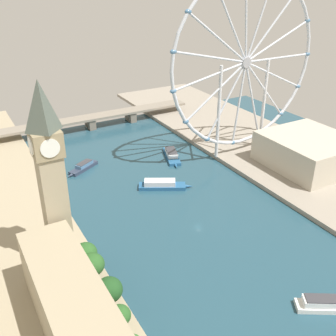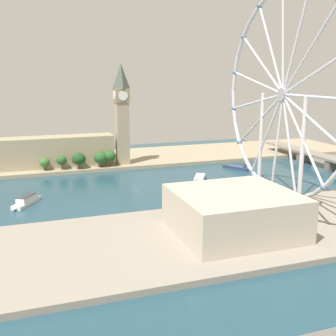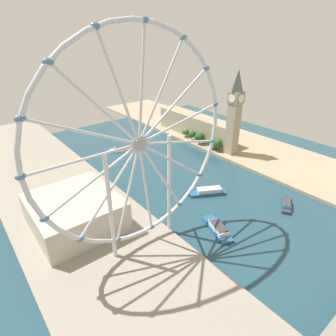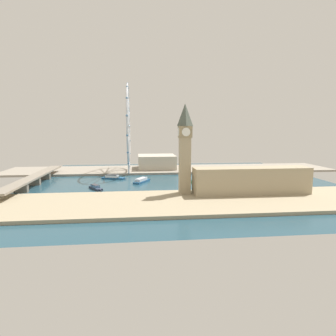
{
  "view_description": "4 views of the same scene",
  "coord_description": "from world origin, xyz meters",
  "px_view_note": "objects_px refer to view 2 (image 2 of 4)",
  "views": [
    {
      "loc": [
        -107.37,
        -155.04,
        131.63
      ],
      "look_at": [
        8.85,
        50.77,
        12.93
      ],
      "focal_mm": 42.82,
      "sensor_mm": 36.0,
      "label": 1
    },
    {
      "loc": [
        289.86,
        -75.72,
        83.45
      ],
      "look_at": [
        -8.87,
        27.99,
        11.51
      ],
      "focal_mm": 44.51,
      "sensor_mm": 36.0,
      "label": 2
    },
    {
      "loc": [
        158.5,
        189.12,
        129.19
      ],
      "look_at": [
        24.51,
        21.22,
        20.74
      ],
      "focal_mm": 30.04,
      "sensor_mm": 36.0,
      "label": 3
    },
    {
      "loc": [
        -356.95,
        55.04,
        68.13
      ],
      "look_at": [
        18.72,
        14.11,
        15.76
      ],
      "focal_mm": 30.74,
      "sensor_mm": 36.0,
      "label": 4
    }
  ],
  "objects_px": {
    "riverside_hall": "(234,212)",
    "tour_boat_2": "(199,181)",
    "tour_boat_3": "(237,167)",
    "parliament_block": "(46,152)",
    "tour_boat_1": "(263,186)",
    "tour_boat_0": "(26,201)",
    "clock_tower": "(122,113)",
    "ferris_wheel": "(283,96)",
    "river_bridge": "(334,161)"
  },
  "relations": [
    {
      "from": "tour_boat_2",
      "to": "tour_boat_3",
      "type": "distance_m",
      "value": 63.77
    },
    {
      "from": "clock_tower",
      "to": "riverside_hall",
      "type": "bearing_deg",
      "value": 4.79
    },
    {
      "from": "riverside_hall",
      "to": "tour_boat_1",
      "type": "relative_size",
      "value": 1.66
    },
    {
      "from": "parliament_block",
      "to": "tour_boat_1",
      "type": "xyz_separation_m",
      "value": [
        117.18,
        146.68,
        -14.02
      ]
    },
    {
      "from": "tour_boat_0",
      "to": "tour_boat_2",
      "type": "xyz_separation_m",
      "value": [
        -10.71,
        127.24,
        -0.06
      ]
    },
    {
      "from": "parliament_block",
      "to": "tour_boat_1",
      "type": "distance_m",
      "value": 188.26
    },
    {
      "from": "riverside_hall",
      "to": "tour_boat_0",
      "type": "xyz_separation_m",
      "value": [
        -94.84,
        -100.82,
        -11.33
      ]
    },
    {
      "from": "ferris_wheel",
      "to": "tour_boat_2",
      "type": "height_order",
      "value": "ferris_wheel"
    },
    {
      "from": "clock_tower",
      "to": "river_bridge",
      "type": "distance_m",
      "value": 191.64
    },
    {
      "from": "tour_boat_3",
      "to": "ferris_wheel",
      "type": "bearing_deg",
      "value": 132.83
    },
    {
      "from": "tour_boat_2",
      "to": "tour_boat_3",
      "type": "height_order",
      "value": "tour_boat_2"
    },
    {
      "from": "clock_tower",
      "to": "tour_boat_0",
      "type": "relative_size",
      "value": 3.16
    },
    {
      "from": "parliament_block",
      "to": "tour_boat_0",
      "type": "bearing_deg",
      "value": -10.88
    },
    {
      "from": "river_bridge",
      "to": "tour_boat_0",
      "type": "distance_m",
      "value": 257.26
    },
    {
      "from": "riverside_hall",
      "to": "tour_boat_3",
      "type": "xyz_separation_m",
      "value": [
        -142.18,
        78.61,
        -11.78
      ]
    },
    {
      "from": "clock_tower",
      "to": "tour_boat_0",
      "type": "xyz_separation_m",
      "value": [
        89.47,
        -85.37,
        -46.77
      ]
    },
    {
      "from": "parliament_block",
      "to": "riverside_hall",
      "type": "height_order",
      "value": "parliament_block"
    },
    {
      "from": "tour_boat_3",
      "to": "tour_boat_1",
      "type": "bearing_deg",
      "value": 137.76
    },
    {
      "from": "ferris_wheel",
      "to": "riverside_hall",
      "type": "bearing_deg",
      "value": -57.94
    },
    {
      "from": "ferris_wheel",
      "to": "parliament_block",
      "type": "bearing_deg",
      "value": -142.72
    },
    {
      "from": "riverside_hall",
      "to": "river_bridge",
      "type": "relative_size",
      "value": 0.31
    },
    {
      "from": "tour_boat_3",
      "to": "tour_boat_0",
      "type": "bearing_deg",
      "value": 74.36
    },
    {
      "from": "riverside_hall",
      "to": "river_bridge",
      "type": "distance_m",
      "value": 190.36
    },
    {
      "from": "parliament_block",
      "to": "tour_boat_3",
      "type": "distance_m",
      "value": 169.03
    },
    {
      "from": "clock_tower",
      "to": "riverside_hall",
      "type": "relative_size",
      "value": 1.5
    },
    {
      "from": "parliament_block",
      "to": "tour_boat_3",
      "type": "bearing_deg",
      "value": 72.36
    },
    {
      "from": "riverside_hall",
      "to": "tour_boat_2",
      "type": "relative_size",
      "value": 1.73
    },
    {
      "from": "tour_boat_0",
      "to": "tour_boat_2",
      "type": "distance_m",
      "value": 127.69
    },
    {
      "from": "parliament_block",
      "to": "tour_boat_1",
      "type": "relative_size",
      "value": 3.27
    },
    {
      "from": "tour_boat_0",
      "to": "parliament_block",
      "type": "bearing_deg",
      "value": -159.57
    },
    {
      "from": "parliament_block",
      "to": "tour_boat_2",
      "type": "bearing_deg",
      "value": 51.01
    },
    {
      "from": "ferris_wheel",
      "to": "tour_boat_3",
      "type": "xyz_separation_m",
      "value": [
        -114.53,
        34.48,
        -68.96
      ]
    },
    {
      "from": "tour_boat_2",
      "to": "tour_boat_3",
      "type": "xyz_separation_m",
      "value": [
        -36.63,
        52.2,
        -0.38
      ]
    },
    {
      "from": "ferris_wheel",
      "to": "tour_boat_1",
      "type": "bearing_deg",
      "value": 156.9
    },
    {
      "from": "parliament_block",
      "to": "tour_boat_0",
      "type": "distance_m",
      "value": 101.12
    },
    {
      "from": "parliament_block",
      "to": "tour_boat_2",
      "type": "distance_m",
      "value": 140.04
    },
    {
      "from": "riverside_hall",
      "to": "tour_boat_0",
      "type": "relative_size",
      "value": 2.11
    },
    {
      "from": "tour_boat_1",
      "to": "parliament_block",
      "type": "bearing_deg",
      "value": -19.35
    },
    {
      "from": "tour_boat_0",
      "to": "tour_boat_3",
      "type": "relative_size",
      "value": 1.03
    },
    {
      "from": "parliament_block",
      "to": "riverside_hall",
      "type": "relative_size",
      "value": 1.96
    },
    {
      "from": "ferris_wheel",
      "to": "river_bridge",
      "type": "bearing_deg",
      "value": 126.03
    },
    {
      "from": "tour_boat_0",
      "to": "riverside_hall",
      "type": "bearing_deg",
      "value": 78.07
    },
    {
      "from": "tour_boat_0",
      "to": "tour_boat_3",
      "type": "distance_m",
      "value": 185.57
    },
    {
      "from": "tour_boat_1",
      "to": "ferris_wheel",
      "type": "bearing_deg",
      "value": 86.17
    },
    {
      "from": "riverside_hall",
      "to": "tour_boat_1",
      "type": "bearing_deg",
      "value": 139.58
    },
    {
      "from": "riverside_hall",
      "to": "tour_boat_2",
      "type": "height_order",
      "value": "riverside_hall"
    },
    {
      "from": "parliament_block",
      "to": "ferris_wheel",
      "type": "relative_size",
      "value": 0.89
    },
    {
      "from": "tour_boat_1",
      "to": "tour_boat_3",
      "type": "height_order",
      "value": "tour_boat_1"
    },
    {
      "from": "clock_tower",
      "to": "ferris_wheel",
      "type": "bearing_deg",
      "value": 20.82
    },
    {
      "from": "riverside_hall",
      "to": "tour_boat_0",
      "type": "height_order",
      "value": "riverside_hall"
    }
  ]
}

